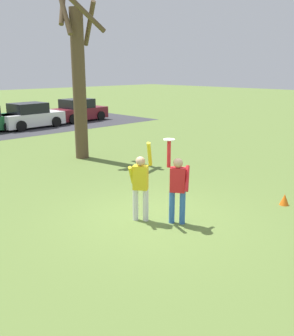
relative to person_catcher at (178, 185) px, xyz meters
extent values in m
plane|color=olive|center=(-0.21, 0.60, -0.98)|extent=(120.00, 120.00, 0.00)
cylinder|color=#3366B7|center=(0.07, -0.11, -0.57)|extent=(0.14, 0.14, 0.82)
cylinder|color=#3366B7|center=(-0.07, 0.11, -0.57)|extent=(0.14, 0.14, 0.82)
cube|color=red|center=(0.00, 0.00, 0.14)|extent=(0.38, 0.42, 0.60)
sphere|color=tan|center=(0.00, 0.00, 0.55)|extent=(0.23, 0.23, 0.23)
cylinder|color=red|center=(0.13, -0.19, 0.19)|extent=(0.43, 0.33, 0.59)
cylinder|color=red|center=(-0.13, 0.19, 0.77)|extent=(0.09, 0.09, 0.66)
cylinder|color=silver|center=(-0.59, 0.87, -0.57)|extent=(0.14, 0.14, 0.82)
cylinder|color=silver|center=(-0.44, 0.65, -0.57)|extent=(0.14, 0.14, 0.82)
cube|color=gold|center=(-0.51, 0.76, 0.14)|extent=(0.38, 0.42, 0.60)
sphere|color=tan|center=(-0.51, 0.76, 0.55)|extent=(0.23, 0.23, 0.23)
cylinder|color=gold|center=(-0.64, 0.95, 0.19)|extent=(0.43, 0.33, 0.59)
cylinder|color=gold|center=(-0.39, 0.57, 0.74)|extent=(0.32, 0.25, 0.65)
cylinder|color=white|center=(-0.13, 0.19, 1.11)|extent=(0.27, 0.27, 0.02)
cylinder|color=black|center=(3.17, 16.21, -0.65)|extent=(0.67, 0.27, 0.66)
cube|color=white|center=(4.94, 16.79, -0.43)|extent=(4.22, 2.10, 0.80)
cube|color=black|center=(4.79, 16.78, 0.29)|extent=(2.22, 1.79, 0.64)
cylinder|color=black|center=(6.14, 17.80, -0.65)|extent=(0.67, 0.27, 0.66)
cylinder|color=black|center=(6.27, 15.98, -0.65)|extent=(0.67, 0.27, 0.66)
cylinder|color=black|center=(3.60, 17.61, -0.65)|extent=(0.67, 0.27, 0.66)
cylinder|color=black|center=(3.74, 15.79, -0.65)|extent=(0.67, 0.27, 0.66)
cube|color=maroon|center=(9.01, 17.34, -0.43)|extent=(4.22, 2.10, 0.80)
cube|color=black|center=(8.86, 17.32, 0.29)|extent=(2.22, 1.79, 0.64)
cylinder|color=black|center=(10.21, 18.34, -0.65)|extent=(0.67, 0.27, 0.66)
cylinder|color=black|center=(10.35, 16.52, -0.65)|extent=(0.67, 0.27, 0.66)
cylinder|color=black|center=(7.67, 18.15, -0.65)|extent=(0.67, 0.27, 0.66)
cylinder|color=black|center=(7.81, 16.33, -0.65)|extent=(0.67, 0.27, 0.66)
cylinder|color=brown|center=(2.40, 7.48, 2.02)|extent=(0.54, 0.54, 6.01)
cylinder|color=brown|center=(2.92, 7.33, 4.45)|extent=(0.53, 1.24, 1.64)
cylinder|color=brown|center=(2.05, 7.83, 5.15)|extent=(0.93, 0.95, 1.72)
cylinder|color=brown|center=(2.33, 6.71, 4.72)|extent=(1.68, 0.34, 1.30)
cylinder|color=brown|center=(1.95, 7.57, 4.79)|extent=(0.40, 1.10, 1.71)
cone|color=orange|center=(3.11, -1.27, -0.82)|extent=(0.26, 0.26, 0.32)
camera|label=1|loc=(-6.53, -5.62, 2.72)|focal=39.94mm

